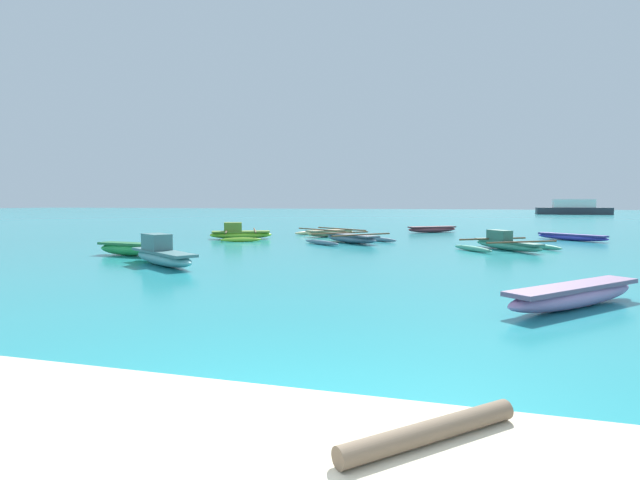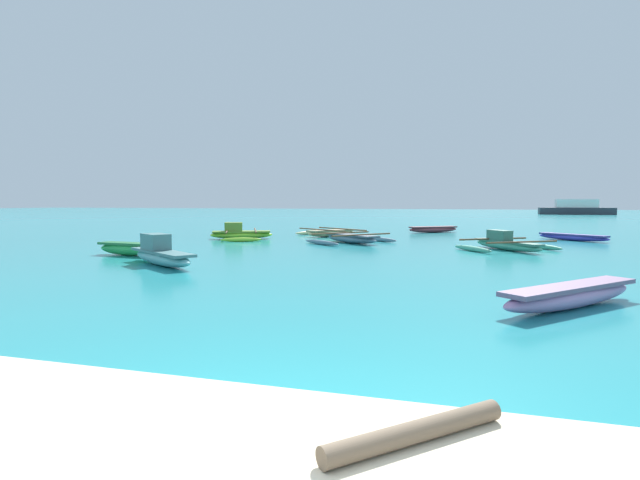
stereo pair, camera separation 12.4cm
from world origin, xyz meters
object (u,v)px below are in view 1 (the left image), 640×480
(moored_boat_2, at_px, (331,233))
(moored_boat_6, at_px, (240,233))
(driftwood_0, at_px, (430,431))
(moored_boat_1, at_px, (572,237))
(moored_boat_4, at_px, (162,254))
(distant_ferry, at_px, (573,208))
(moored_boat_5, at_px, (351,238))
(moored_boat_0, at_px, (506,244))
(moored_boat_8, at_px, (432,229))
(moored_boat_7, at_px, (574,295))
(moored_boat_3, at_px, (129,248))

(moored_boat_2, relative_size, moored_boat_6, 1.02)
(moored_boat_2, xyz_separation_m, driftwood_0, (6.55, -22.06, 0.00))
(moored_boat_1, distance_m, moored_boat_4, 19.11)
(moored_boat_4, distance_m, distant_ferry, 70.27)
(moored_boat_4, bearing_deg, moored_boat_5, 102.21)
(moored_boat_0, xyz_separation_m, driftwood_0, (-1.81, -16.80, -0.04))
(moored_boat_8, bearing_deg, moored_boat_4, -146.37)
(driftwood_0, bearing_deg, moored_boat_2, 106.55)
(moored_boat_5, xyz_separation_m, moored_boat_7, (6.73, -12.30, 0.02))
(moored_boat_0, bearing_deg, moored_boat_7, -32.82)
(moored_boat_4, bearing_deg, moored_boat_7, 17.15)
(moored_boat_7, height_order, driftwood_0, moored_boat_7)
(moored_boat_6, relative_size, distant_ferry, 0.45)
(moored_boat_2, bearing_deg, distant_ferry, 14.05)
(moored_boat_0, relative_size, moored_boat_1, 1.36)
(moored_boat_5, distance_m, driftwood_0, 18.86)
(moored_boat_1, distance_m, moored_boat_8, 8.13)
(moored_boat_2, bearing_deg, moored_boat_1, -50.73)
(moored_boat_1, height_order, moored_boat_4, moored_boat_4)
(moored_boat_2, bearing_deg, moored_boat_8, -8.21)
(moored_boat_1, distance_m, moored_boat_2, 11.79)
(moored_boat_6, relative_size, driftwood_0, 3.56)
(moored_boat_4, height_order, driftwood_0, moored_boat_4)
(moored_boat_1, xyz_separation_m, moored_boat_8, (-6.80, 4.46, 0.03))
(moored_boat_1, height_order, moored_boat_7, moored_boat_7)
(moored_boat_3, distance_m, moored_boat_7, 13.90)
(moored_boat_4, bearing_deg, moored_boat_1, 78.95)
(moored_boat_3, height_order, moored_boat_6, moored_boat_6)
(moored_boat_7, xyz_separation_m, driftwood_0, (-2.11, -5.98, -0.03))
(moored_boat_7, bearing_deg, moored_boat_6, 85.10)
(moored_boat_2, distance_m, moored_boat_6, 4.90)
(moored_boat_1, relative_size, distant_ferry, 0.30)
(moored_boat_1, height_order, distant_ferry, distant_ferry)
(moored_boat_0, height_order, moored_boat_6, moored_boat_6)
(moored_boat_5, relative_size, driftwood_0, 3.42)
(moored_boat_1, xyz_separation_m, moored_boat_7, (-3.12, -16.65, 0.05))
(moored_boat_2, bearing_deg, moored_boat_6, 162.56)
(moored_boat_4, xyz_separation_m, driftwood_0, (8.28, -9.11, -0.12))
(moored_boat_2, distance_m, moored_boat_5, 4.23)
(moored_boat_0, xyz_separation_m, moored_boat_2, (-8.36, 5.25, -0.04))
(moored_boat_3, xyz_separation_m, moored_boat_8, (9.27, 16.05, -0.04))
(moored_boat_0, height_order, driftwood_0, moored_boat_0)
(moored_boat_4, distance_m, moored_boat_6, 10.31)
(moored_boat_5, height_order, driftwood_0, moored_boat_5)
(moored_boat_3, height_order, moored_boat_5, same)
(distant_ferry, bearing_deg, moored_boat_3, -112.24)
(moored_boat_0, bearing_deg, moored_boat_2, -156.54)
(moored_boat_2, relative_size, moored_boat_8, 1.49)
(moored_boat_4, distance_m, driftwood_0, 12.31)
(moored_boat_4, xyz_separation_m, moored_boat_6, (-2.23, 10.06, -0.04))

